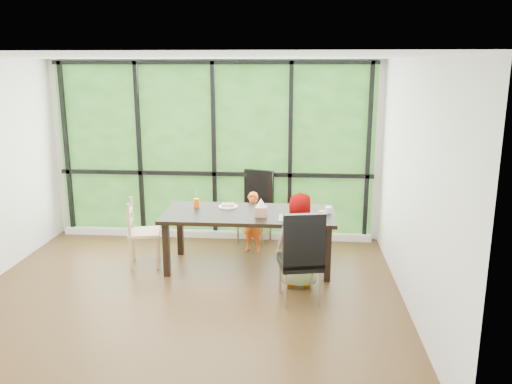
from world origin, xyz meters
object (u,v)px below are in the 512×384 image
Objects in this scene: plate_far at (228,207)px; tissue_box at (261,211)px; orange_cup at (197,203)px; white_mug at (328,210)px; dining_table at (249,240)px; plate_near at (294,218)px; green_cup at (322,216)px; child_toddler at (253,222)px; chair_window_leather at (254,208)px; chair_interior_leather at (300,256)px; child_older at (299,240)px; chair_end_beech at (144,232)px.

tissue_box is at bearing -39.90° from plate_far.
white_mug is (1.75, -0.15, -0.02)m from orange_cup.
dining_table is 0.87m from orange_cup.
orange_cup is (-1.32, 0.43, 0.05)m from plate_near.
child_toddler is at bearing 137.11° from green_cup.
white_mug is 0.89m from tissue_box.
chair_window_leather is 1.41m from white_mug.
child_toddler is at bearing 90.00° from dining_table.
chair_window_leather is 1.24× the size of child_toddler.
child_toddler is (0.00, 0.59, 0.06)m from dining_table.
chair_window_leather reaches higher than tissue_box.
child_toddler is 6.02× the size of tissue_box.
tissue_box is (0.18, -1.14, 0.27)m from chair_window_leather.
chair_interior_leather is (0.67, -0.97, 0.17)m from dining_table.
tissue_box is at bearing -22.18° from orange_cup.
child_toddler is 1.32m from child_older.
chair_end_beech is 1.61m from tissue_box.
dining_table is at bearing -67.00° from chair_interior_leather.
chair_end_beech is at bearing -137.73° from child_toddler.
white_mug reaches higher than dining_table.
chair_window_leather reaches higher than dining_table.
white_mug is at bearing 32.96° from plate_near.
orange_cup is at bearing -51.63° from chair_interior_leather.
chair_window_leather is 0.83m from plate_far.
child_toddler reaches higher than orange_cup.
child_older reaches higher than chair_end_beech.
plate_near is at bearing -107.71° from chair_end_beech.
plate_far is at bearing 152.72° from plate_near.
plate_far is at bearing 4.12° from orange_cup.
tissue_box is (-0.42, 0.06, 0.05)m from plate_near.
chair_window_leather is at bearing -70.67° from child_older.
orange_cup is (-0.42, -0.03, 0.05)m from plate_far.
dining_table is 0.49m from tissue_box.
child_toddler reaches higher than green_cup.
tissue_box is at bearing 171.29° from plate_near.
chair_window_leather is at bearing 110.07° from child_toddler.
plate_near is at bearing -8.71° from tissue_box.
green_cup is (1.23, -0.51, 0.05)m from plate_far.
plate_near is 1.83× the size of tissue_box.
child_older is 0.67m from tissue_box.
green_cup is 0.81× the size of tissue_box.
dining_table is at bearing -176.55° from white_mug.
orange_cup is 0.97m from tissue_box.
plate_far is 0.98× the size of plate_near.
child_older reaches higher than chair_interior_leather.
plate_far is 3.14× the size of white_mug.
chair_window_leather is 0.40m from child_toddler.
chair_end_beech is 3.39× the size of plate_near.
child_toddler is 3.29× the size of plate_near.
chair_window_leather is at bearing 98.99° from tissue_box.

